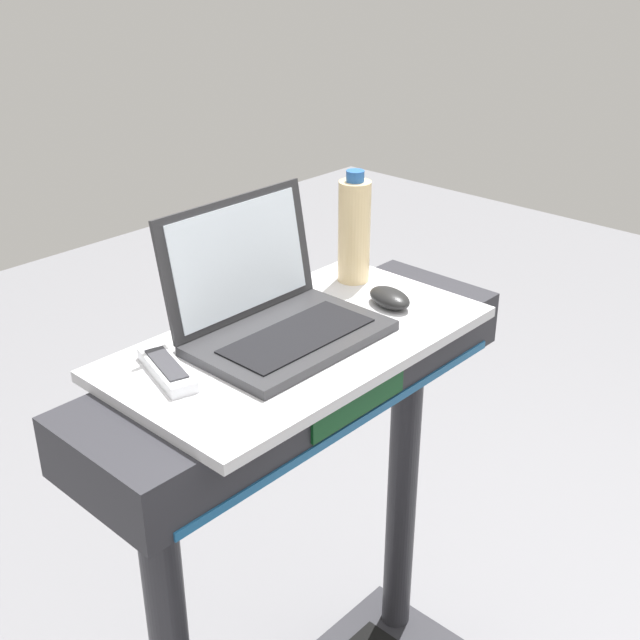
{
  "coord_description": "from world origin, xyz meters",
  "views": [
    {
      "loc": [
        -0.93,
        -0.21,
        1.75
      ],
      "look_at": [
        0.0,
        0.65,
        1.14
      ],
      "focal_mm": 45.64,
      "sensor_mm": 36.0,
      "label": 1
    }
  ],
  "objects_px": {
    "laptop": "(274,311)",
    "water_bottle": "(354,230)",
    "computer_mouse": "(390,298)",
    "tv_remote": "(167,369)"
  },
  "relations": [
    {
      "from": "laptop",
      "to": "computer_mouse",
      "type": "xyz_separation_m",
      "value": [
        0.24,
        -0.07,
        -0.03
      ]
    },
    {
      "from": "laptop",
      "to": "tv_remote",
      "type": "xyz_separation_m",
      "value": [
        -0.22,
        0.03,
        -0.04
      ]
    },
    {
      "from": "computer_mouse",
      "to": "laptop",
      "type": "bearing_deg",
      "value": 176.76
    },
    {
      "from": "computer_mouse",
      "to": "water_bottle",
      "type": "relative_size",
      "value": 0.43
    },
    {
      "from": "computer_mouse",
      "to": "tv_remote",
      "type": "xyz_separation_m",
      "value": [
        -0.46,
        0.1,
        -0.01
      ]
    },
    {
      "from": "computer_mouse",
      "to": "water_bottle",
      "type": "bearing_deg",
      "value": 83.28
    },
    {
      "from": "computer_mouse",
      "to": "water_bottle",
      "type": "distance_m",
      "value": 0.17
    },
    {
      "from": "laptop",
      "to": "water_bottle",
      "type": "bearing_deg",
      "value": 7.65
    },
    {
      "from": "computer_mouse",
      "to": "tv_remote",
      "type": "height_order",
      "value": "computer_mouse"
    },
    {
      "from": "water_bottle",
      "to": "tv_remote",
      "type": "xyz_separation_m",
      "value": [
        -0.51,
        -0.04,
        -0.1
      ]
    }
  ]
}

